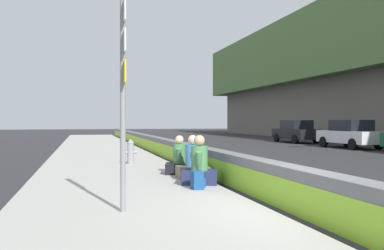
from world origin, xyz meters
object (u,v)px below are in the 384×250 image
Objects in this scene: route_sign_post at (123,85)px; seated_person_middle at (193,164)px; seated_person_foreground at (199,168)px; seated_person_rear at (179,162)px; backpack at (197,180)px; parked_car_fourth at (350,134)px; parked_car_midline at (296,131)px; fire_hydrant at (131,151)px.

route_sign_post is 3.19× the size of seated_person_middle.
seated_person_foreground is at bearing 174.06° from seated_person_middle.
seated_person_rear is 2.72× the size of backpack.
route_sign_post is at bearing 155.88° from seated_person_rear.
parked_car_fourth is (14.44, -14.97, -1.37)m from route_sign_post.
backpack is 23.26m from parked_car_midline.
seated_person_middle is at bearing 143.56° from parked_car_midline.
backpack is (-1.73, 0.36, -0.16)m from seated_person_middle.
seated_person_foreground is 1.07× the size of seated_person_rear.
seated_person_middle reaches higher than fire_hydrant.
fire_hydrant is 5.14m from seated_person_foreground.
fire_hydrant is at bearing 18.32° from seated_person_rear.
parked_car_fourth reaches higher than seated_person_rear.
backpack is (-5.76, -0.81, -0.25)m from fire_hydrant.
route_sign_post is 0.80× the size of parked_car_fourth.
parked_car_midline is at bearing -34.62° from backpack.
backpack is at bearing 160.73° from seated_person_foreground.
fire_hydrant is at bearing 133.64° from parked_car_midline.
parked_car_midline reaches higher than seated_person_foreground.
route_sign_post reaches higher than parked_car_midline.
seated_person_foreground reaches higher than seated_person_rear.
parked_car_fourth is 1.00× the size of parked_car_midline.
seated_person_rear is at bearing -24.12° from route_sign_post.
parked_car_fourth reaches higher than fire_hydrant.
parked_car_midline reaches higher than backpack.
seated_person_foreground is at bearing -167.97° from fire_hydrant.
parked_car_midline is (19.14, -13.21, 0.53)m from backpack.
parked_car_midline is at bearing -35.15° from seated_person_foreground.
route_sign_post reaches higher than fire_hydrant.
fire_hydrant is 0.76× the size of seated_person_foreground.
seated_person_rear is at bearing 1.20° from seated_person_foreground.
seated_person_middle is at bearing -31.09° from route_sign_post.
seated_person_middle is 1.78m from backpack.
parked_car_fourth is (12.60, -13.18, 0.53)m from backpack.
seated_person_foreground is (2.58, -2.05, -1.73)m from route_sign_post.
route_sign_post is at bearing 172.65° from fire_hydrant.
seated_person_middle is 16.81m from parked_car_fourth.
seated_person_middle is 1.04× the size of seated_person_rear.
seated_person_rear is at bearing -4.72° from backpack.
parked_car_fourth reaches higher than backpack.
parked_car_midline reaches higher than fire_hydrant.
fire_hydrant is (7.60, -0.98, -1.65)m from route_sign_post.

